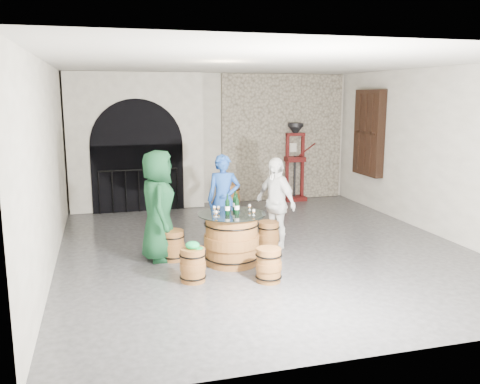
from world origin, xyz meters
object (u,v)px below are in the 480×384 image
object	(u,v)px
barrel_stool_left	(173,245)
corking_press	(295,156)
barrel_stool_right	(269,236)
person_green	(158,206)
person_white	(275,203)
barrel_stool_far	(225,232)
wine_bottle_left	(227,206)
wine_bottle_right	(235,203)
barrel_stool_near_right	(269,265)
barrel_table	(232,239)
barrel_stool_near_left	(193,265)
wine_bottle_center	(237,206)
person_blue	(224,200)
side_barrel	(229,198)

from	to	relation	value
barrel_stool_left	corking_press	bearing A→B (deg)	47.27
barrel_stool_left	barrel_stool_right	size ratio (longest dim) A/B	1.00
person_green	person_white	bearing A→B (deg)	-81.77
barrel_stool_far	wine_bottle_left	size ratio (longest dim) A/B	1.55
wine_bottle_right	barrel_stool_near_right	bearing A→B (deg)	-78.91
barrel_table	wine_bottle_left	world-z (taller)	wine_bottle_left
barrel_stool_left	wine_bottle_right	distance (m)	1.24
barrel_table	barrel_stool_near_left	size ratio (longest dim) A/B	2.15
person_white	wine_bottle_center	world-z (taller)	person_white
barrel_stool_right	wine_bottle_right	xyz separation A→B (m)	(-0.71, -0.39, 0.71)
person_blue	corking_press	distance (m)	4.26
wine_bottle_center	side_barrel	size ratio (longest dim) A/B	0.48
wine_bottle_center	barrel_stool_right	bearing A→B (deg)	38.95
person_white	wine_bottle_center	xyz separation A→B (m)	(-0.89, -0.70, 0.15)
barrel_stool_left	barrel_stool_right	distance (m)	1.70
person_white	wine_bottle_right	size ratio (longest dim) A/B	4.97
person_blue	wine_bottle_left	xyz separation A→B (m)	(-0.22, -1.18, 0.14)
person_blue	wine_bottle_right	world-z (taller)	person_blue
person_blue	barrel_stool_near_left	bearing A→B (deg)	-102.33
wine_bottle_right	corking_press	xyz separation A→B (m)	(2.71, 4.26, 0.19)
barrel_table	corking_press	xyz separation A→B (m)	(2.81, 4.42, 0.74)
barrel_table	person_white	size ratio (longest dim) A/B	0.67
barrel_table	side_barrel	size ratio (longest dim) A/B	1.60
wine_bottle_left	wine_bottle_center	size ratio (longest dim) A/B	1.00
barrel_stool_near_left	wine_bottle_center	bearing A→B (deg)	35.76
person_green	side_barrel	size ratio (longest dim) A/B	2.69
person_white	barrel_stool_near_left	bearing A→B (deg)	-75.52
barrel_table	wine_bottle_right	xyz separation A→B (m)	(0.10, 0.16, 0.55)
barrel_table	side_barrel	distance (m)	3.62
barrel_table	person_blue	size ratio (longest dim) A/B	0.66
person_blue	person_white	world-z (taller)	person_blue
person_green	person_blue	distance (m)	1.38
barrel_stool_near_right	wine_bottle_center	bearing A→B (deg)	105.26
person_blue	person_white	bearing A→B (deg)	-15.28
barrel_table	wine_bottle_center	bearing A→B (deg)	-30.91
barrel_table	corking_press	distance (m)	5.30
barrel_table	person_blue	distance (m)	1.21
barrel_stool_near_right	wine_bottle_center	xyz separation A→B (m)	(-0.24, 0.88, 0.71)
corking_press	barrel_table	bearing A→B (deg)	-122.85
barrel_table	wine_bottle_left	distance (m)	0.56
barrel_stool_near_left	wine_bottle_center	xyz separation A→B (m)	(0.82, 0.59, 0.71)
person_blue	side_barrel	distance (m)	2.54
barrel_table	person_white	distance (m)	1.23
barrel_table	person_blue	bearing A→B (deg)	82.87
wine_bottle_center	wine_bottle_right	xyz separation A→B (m)	(0.03, 0.21, 0.00)
barrel_stool_near_left	wine_bottle_right	bearing A→B (deg)	43.29
barrel_stool_right	barrel_stool_near_left	distance (m)	1.96
person_white	wine_bottle_left	world-z (taller)	person_white
barrel_stool_far	barrel_stool_near_left	bearing A→B (deg)	-118.36
barrel_table	barrel_stool_near_left	bearing A→B (deg)	-139.59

